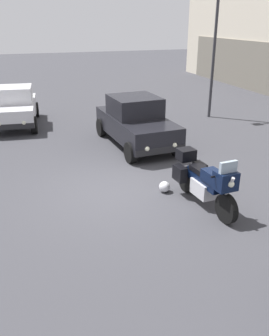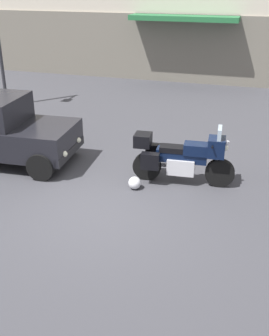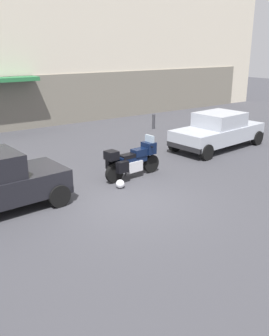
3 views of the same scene
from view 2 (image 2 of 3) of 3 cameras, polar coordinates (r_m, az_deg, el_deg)
name	(u,v)px [view 2 (image 2 of 3)]	position (r m, az deg, el deg)	size (l,w,h in m)	color
ground_plane	(97,209)	(8.35, -5.15, -5.62)	(80.00, 80.00, 0.00)	#38383D
motorcycle	(181,157)	(9.16, 6.46, 1.52)	(2.26, 0.81, 1.36)	black
helmet	(135,183)	(9.02, 0.02, -2.06)	(0.28, 0.28, 0.28)	silver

